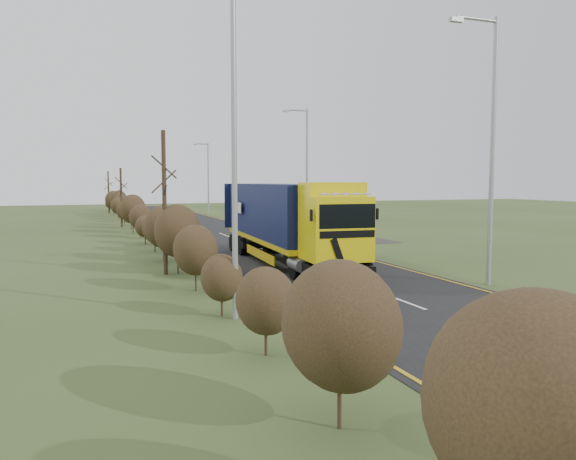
# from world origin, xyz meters

# --- Properties ---
(ground) EXTENTS (160.00, 160.00, 0.00)m
(ground) POSITION_xyz_m (0.00, 0.00, 0.00)
(ground) COLOR #35471E
(ground) RESTS_ON ground
(road) EXTENTS (8.00, 120.00, 0.02)m
(road) POSITION_xyz_m (0.00, 10.00, 0.01)
(road) COLOR black
(road) RESTS_ON ground
(layby) EXTENTS (6.00, 18.00, 0.02)m
(layby) POSITION_xyz_m (6.50, 20.00, 0.01)
(layby) COLOR #2B2826
(layby) RESTS_ON ground
(lane_markings) EXTENTS (7.52, 116.00, 0.01)m
(lane_markings) POSITION_xyz_m (0.00, 9.69, 0.03)
(lane_markings) COLOR #C49612
(lane_markings) RESTS_ON road
(hedgerow) EXTENTS (2.24, 102.04, 6.05)m
(hedgerow) POSITION_xyz_m (-6.00, 7.89, 1.62)
(hedgerow) COLOR #2F1F14
(hedgerow) RESTS_ON ground
(lorry) EXTENTS (2.96, 14.10, 3.90)m
(lorry) POSITION_xyz_m (-0.83, 4.96, 2.21)
(lorry) COLOR black
(lorry) RESTS_ON ground
(car_red_hatchback) EXTENTS (2.47, 3.81, 1.21)m
(car_red_hatchback) POSITION_xyz_m (6.48, 19.36, 0.60)
(car_red_hatchback) COLOR maroon
(car_red_hatchback) RESTS_ON ground
(car_blue_sedan) EXTENTS (3.16, 4.65, 1.45)m
(car_blue_sedan) POSITION_xyz_m (7.99, 24.15, 0.73)
(car_blue_sedan) COLOR #0A103B
(car_blue_sedan) RESTS_ON ground
(streetlight_near) EXTENTS (2.11, 0.20, 9.95)m
(streetlight_near) POSITION_xyz_m (4.58, -2.66, 5.51)
(streetlight_near) COLOR #96999B
(streetlight_near) RESTS_ON ground
(streetlight_mid) EXTENTS (1.95, 0.18, 9.18)m
(streetlight_mid) POSITION_xyz_m (5.68, 18.24, 5.06)
(streetlight_mid) COLOR #96999B
(streetlight_mid) RESTS_ON ground
(streetlight_far) EXTENTS (1.80, 0.18, 8.44)m
(streetlight_far) POSITION_xyz_m (4.50, 46.22, 4.63)
(streetlight_far) COLOR #96999B
(streetlight_far) RESTS_ON ground
(left_pole) EXTENTS (0.16, 0.16, 9.23)m
(left_pole) POSITION_xyz_m (-5.73, -4.49, 4.62)
(left_pole) COLOR #96999B
(left_pole) RESTS_ON ground
(speed_sign) EXTENTS (0.61, 0.10, 2.22)m
(speed_sign) POSITION_xyz_m (4.20, 14.23, 1.54)
(speed_sign) COLOR #96999B
(speed_sign) RESTS_ON ground
(warning_board) EXTENTS (0.69, 0.11, 1.80)m
(warning_board) POSITION_xyz_m (5.24, 22.76, 1.08)
(warning_board) COLOR #96999B
(warning_board) RESTS_ON ground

